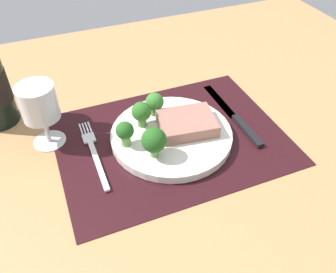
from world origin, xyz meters
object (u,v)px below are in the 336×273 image
at_px(wine_glass, 39,106).
at_px(steak, 186,122).
at_px(plate, 171,135).
at_px(fork, 94,153).
at_px(knife, 236,118).

bearing_deg(wine_glass, steak, -17.30).
xyz_separation_m(steak, wine_glass, (-0.26, 0.08, 0.06)).
xyz_separation_m(plate, steak, (0.03, 0.00, 0.02)).
distance_m(fork, wine_glass, 0.13).
xyz_separation_m(steak, fork, (-0.18, 0.01, -0.03)).
bearing_deg(steak, plate, -172.81).
bearing_deg(fork, plate, -8.62).
xyz_separation_m(knife, wine_glass, (-0.37, 0.08, 0.08)).
relative_size(plate, wine_glass, 1.85).
xyz_separation_m(plate, knife, (0.15, 0.01, -0.00)).
bearing_deg(steak, knife, 0.58).
bearing_deg(plate, steak, 7.19).
relative_size(steak, knife, 0.46).
height_order(steak, wine_glass, wine_glass).
bearing_deg(plate, wine_glass, 159.41).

